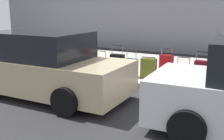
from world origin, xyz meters
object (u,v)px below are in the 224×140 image
suitcase_teal_6 (131,68)px  bollard_post (33,56)px  fire_hydrant (52,55)px  suitcase_navy_3 (183,74)px  suitcase_silver_1 (223,78)px  suitcase_silver_8 (100,65)px  suitcase_navy_10 (72,59)px  suitcase_red_4 (166,68)px  suitcase_maroon_2 (201,73)px  suitcase_olive_5 (149,68)px  parked_car_beige_1 (41,66)px  suitcase_black_7 (117,64)px  suitcase_maroon_9 (86,63)px

suitcase_teal_6 → bollard_post: suitcase_teal_6 is taller
fire_hydrant → bollard_post: 0.81m
bollard_post → suitcase_navy_3: bearing=-178.7°
suitcase_silver_1 → suitcase_silver_8: size_ratio=1.09×
suitcase_silver_1 → suitcase_navy_10: size_ratio=0.86×
suitcase_red_4 → suitcase_maroon_2: bearing=174.7°
suitcase_red_4 → fire_hydrant: size_ratio=1.25×
suitcase_navy_3 → suitcase_navy_10: (3.86, 0.04, 0.10)m
suitcase_olive_5 → suitcase_navy_10: size_ratio=0.70×
fire_hydrant → parked_car_beige_1: (-1.72, 2.42, 0.22)m
suitcase_navy_3 → suitcase_black_7: size_ratio=0.78×
suitcase_silver_8 → suitcase_silver_1: bearing=-179.2°
suitcase_olive_5 → bollard_post: (4.57, 0.19, 0.05)m
suitcase_maroon_2 → suitcase_teal_6: size_ratio=1.15×
suitcase_teal_6 → suitcase_olive_5: bearing=-171.8°
suitcase_navy_10 → parked_car_beige_1: bearing=107.3°
fire_hydrant → suitcase_olive_5: bearing=-179.4°
suitcase_navy_10 → bollard_post: suitcase_navy_10 is taller
suitcase_maroon_2 → bollard_post: bearing=0.8°
suitcase_silver_1 → suitcase_navy_3: suitcase_silver_1 is taller
suitcase_red_4 → parked_car_beige_1: (2.61, 2.45, 0.25)m
suitcase_maroon_9 → suitcase_navy_10: suitcase_navy_10 is taller
suitcase_silver_1 → bollard_post: suitcase_silver_1 is taller
suitcase_silver_1 → parked_car_beige_1: bearing=29.9°
suitcase_silver_1 → suitcase_olive_5: 2.14m
suitcase_navy_3 → suitcase_navy_10: 3.86m
suitcase_maroon_2 → fire_hydrant: (5.35, -0.07, 0.06)m
suitcase_navy_10 → bollard_post: bearing=2.9°
suitcase_navy_10 → parked_car_beige_1: parked_car_beige_1 is taller
suitcase_olive_5 → suitcase_maroon_9: (2.25, 0.06, -0.03)m
suitcase_red_4 → suitcase_silver_8: size_ratio=1.31×
suitcase_maroon_2 → suitcase_navy_3: size_ratio=1.27×
suitcase_silver_1 → suitcase_maroon_9: size_ratio=1.10×
suitcase_black_7 → suitcase_silver_8: 0.60m
suitcase_silver_8 → suitcase_red_4: bearing=-177.8°
suitcase_maroon_9 → parked_car_beige_1: parked_car_beige_1 is taller
parked_car_beige_1 → suitcase_red_4: bearing=-136.8°
suitcase_black_7 → bollard_post: bearing=2.9°
suitcase_silver_1 → bollard_post: size_ratio=1.17×
suitcase_maroon_2 → suitcase_navy_10: 4.37m
suitcase_navy_10 → suitcase_maroon_9: bearing=-175.8°
suitcase_navy_3 → suitcase_olive_5: 1.07m
suitcase_maroon_2 → bollard_post: 6.15m
suitcase_red_4 → bollard_post: size_ratio=1.41×
suitcase_silver_8 → suitcase_navy_10: suitcase_navy_10 is taller
fire_hydrant → suitcase_navy_10: bearing=176.6°
suitcase_olive_5 → fire_hydrant: 3.78m
suitcase_red_4 → suitcase_navy_10: suitcase_red_4 is taller
suitcase_silver_1 → suitcase_navy_3: size_ratio=1.08×
suitcase_black_7 → suitcase_maroon_9: suitcase_black_7 is taller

